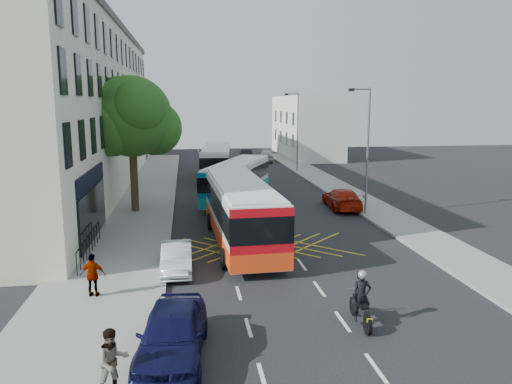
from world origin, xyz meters
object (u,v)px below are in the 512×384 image
object	(u,v)px
parked_car_silver	(177,258)
red_hatchback	(342,199)
pedestrian_far	(93,275)
motorbike	(361,299)
bus_mid	(237,180)
lamp_far	(297,128)
bus_near	(241,211)
distant_car_grey	(218,160)
lamp_near	(366,145)
parked_car_blue	(172,333)
distant_car_silver	(266,156)
street_tree	(131,117)
bus_far	(216,162)
distant_car_dark	(246,154)
pedestrian_near	(113,362)

from	to	relation	value
parked_car_silver	red_hatchback	distance (m)	15.99
pedestrian_far	motorbike	bearing A→B (deg)	169.58
bus_mid	lamp_far	bearing A→B (deg)	83.51
lamp_far	bus_near	world-z (taller)	lamp_far
parked_car_silver	distant_car_grey	distance (m)	36.70
motorbike	distant_car_grey	bearing A→B (deg)	94.59
lamp_near	motorbike	bearing A→B (deg)	-110.39
parked_car_blue	parked_car_silver	size ratio (longest dim) A/B	1.23
bus_mid	red_hatchback	distance (m)	7.90
parked_car_silver	pedestrian_far	bearing A→B (deg)	-137.29
lamp_far	distant_car_silver	xyz separation A→B (m)	(-1.60, 9.95, -3.87)
street_tree	motorbike	bearing A→B (deg)	-63.70
bus_far	bus_mid	bearing A→B (deg)	-80.16
motorbike	distant_car_silver	distance (m)	45.43
bus_near	red_hatchback	size ratio (longest dim) A/B	2.40
lamp_far	parked_car_blue	xyz separation A→B (m)	(-11.80, -36.68, -3.83)
distant_car_dark	parked_car_blue	bearing A→B (deg)	82.31
distant_car_grey	distant_car_silver	size ratio (longest dim) A/B	1.07
pedestrian_far	lamp_near	bearing A→B (deg)	-131.19
lamp_near	parked_car_blue	xyz separation A→B (m)	(-11.80, -16.68, -3.83)
distant_car_dark	pedestrian_far	bearing A→B (deg)	77.68
bus_far	distant_car_dark	distance (m)	16.59
lamp_far	distant_car_silver	world-z (taller)	lamp_far
red_hatchback	distant_car_grey	bearing A→B (deg)	-71.04
street_tree	bus_near	distance (m)	11.18
bus_mid	parked_car_blue	distance (m)	23.31
parked_car_blue	street_tree	bearing A→B (deg)	104.24
lamp_far	parked_car_silver	world-z (taller)	lamp_far
bus_near	motorbike	distance (m)	10.55
distant_car_grey	pedestrian_near	world-z (taller)	pedestrian_near
street_tree	pedestrian_far	distance (m)	15.78
lamp_far	distant_car_dark	xyz separation A→B (m)	(-3.68, 13.19, -3.96)
lamp_near	distant_car_dark	bearing A→B (deg)	96.33
bus_mid	street_tree	bearing A→B (deg)	-133.19
bus_far	red_hatchback	world-z (taller)	bus_far
motorbike	parked_car_blue	world-z (taller)	motorbike
parked_car_blue	distant_car_silver	distance (m)	47.74
motorbike	parked_car_silver	xyz separation A→B (m)	(-6.11, 6.18, -0.27)
bus_mid	pedestrian_near	size ratio (longest dim) A/B	6.18
bus_mid	parked_car_blue	bearing A→B (deg)	-78.20
distant_car_dark	pedestrian_far	size ratio (longest dim) A/B	2.43
lamp_far	lamp_near	bearing A→B (deg)	-90.00
motorbike	pedestrian_far	world-z (taller)	motorbike
motorbike	lamp_near	bearing A→B (deg)	71.54
street_tree	parked_car_blue	distance (m)	20.62
motorbike	distant_car_dark	bearing A→B (deg)	89.56
lamp_far	distant_car_grey	bearing A→B (deg)	136.23
lamp_far	distant_car_dark	world-z (taller)	lamp_far
bus_far	distant_car_grey	world-z (taller)	bus_far
bus_mid	pedestrian_near	world-z (taller)	bus_mid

